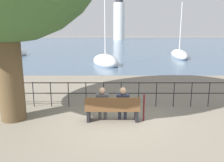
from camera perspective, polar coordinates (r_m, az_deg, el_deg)
name	(u,v)px	position (r m, az deg, el deg)	size (l,w,h in m)	color
ground_plane	(112,121)	(7.79, 0.01, -10.30)	(1000.00, 1000.00, 0.00)	gray
harbor_water	(112,39)	(165.95, -0.12, 10.92)	(600.00, 300.00, 0.01)	#47607A
park_bench	(112,109)	(7.58, 0.01, -7.44)	(1.87, 0.45, 0.90)	brown
seated_person_left	(102,102)	(7.59, -2.68, -5.62)	(0.43, 0.35, 1.20)	#4C4C51
seated_person_right	(122,102)	(7.59, 2.69, -5.56)	(0.44, 0.35, 1.21)	#2D3347
promenade_railing	(112,90)	(9.05, -0.01, -2.50)	(11.01, 0.04, 1.05)	black
closed_umbrella	(143,105)	(7.67, 8.22, -6.33)	(0.09, 0.09, 1.01)	maroon
sailboat_0	(105,61)	(22.17, -1.86, 5.17)	(3.67, 5.57, 8.28)	silver
sailboat_1	(179,55)	(31.23, 16.99, 6.58)	(3.10, 8.74, 7.59)	silver
sailboat_2	(6,54)	(32.87, -25.88, 6.25)	(4.18, 7.98, 8.21)	white
harbor_lighthouse	(119,19)	(131.22, 1.74, 15.82)	(6.38, 6.38, 25.45)	white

